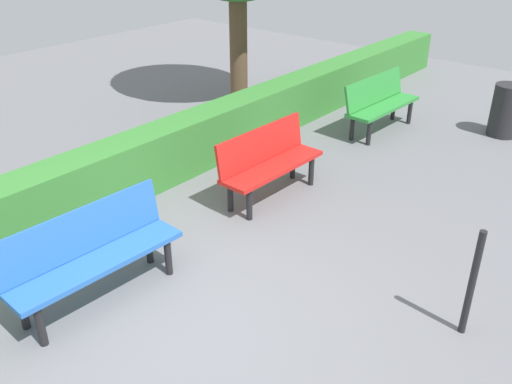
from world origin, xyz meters
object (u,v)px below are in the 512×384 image
Objects in this scene: bench_blue at (91,252)px; trash_bin at (506,110)px; bench_red at (268,160)px; bench_green at (380,101)px.

trash_bin is (-6.48, 1.54, -0.08)m from bench_blue.
bench_red is 0.91× the size of bench_blue.
trash_bin is at bearing 126.38° from bench_green.
bench_blue is 6.66m from trash_bin.
trash_bin is (-1.07, 1.61, -0.08)m from bench_green.
trash_bin is at bearing 160.06° from bench_red.
bench_red is at bearing -21.75° from trash_bin.
bench_green is at bearing -177.34° from bench_red.
bench_red is at bearing -176.75° from bench_blue.
bench_blue is (5.41, 0.06, 0.00)m from bench_green.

